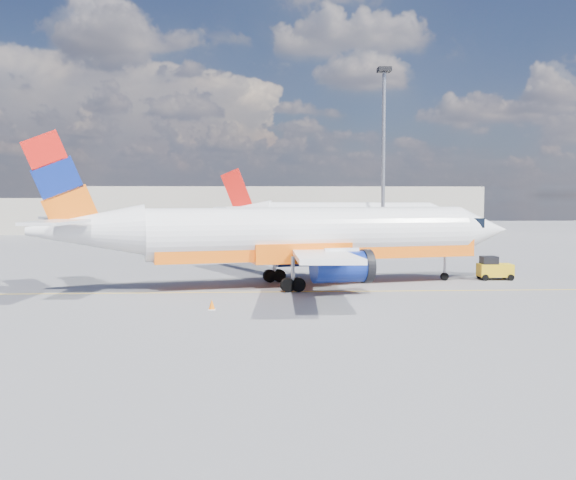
{
  "coord_description": "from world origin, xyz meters",
  "views": [
    {
      "loc": [
        0.66,
        -39.82,
        6.51
      ],
      "look_at": [
        2.94,
        3.19,
        3.5
      ],
      "focal_mm": 40.0,
      "sensor_mm": 36.0,
      "label": 1
    }
  ],
  "objects_px": {
    "second_jet": "(341,216)",
    "gse_tug": "(494,269)",
    "main_jet": "(297,236)",
    "traffic_cone": "(212,305)"
  },
  "relations": [
    {
      "from": "second_jet",
      "to": "gse_tug",
      "type": "distance_m",
      "value": 44.08
    },
    {
      "from": "second_jet",
      "to": "main_jet",
      "type": "bearing_deg",
      "value": -86.95
    },
    {
      "from": "gse_tug",
      "to": "second_jet",
      "type": "bearing_deg",
      "value": 99.58
    },
    {
      "from": "traffic_cone",
      "to": "main_jet",
      "type": "bearing_deg",
      "value": 59.28
    },
    {
      "from": "main_jet",
      "to": "second_jet",
      "type": "relative_size",
      "value": 1.03
    },
    {
      "from": "second_jet",
      "to": "gse_tug",
      "type": "bearing_deg",
      "value": -67.58
    },
    {
      "from": "main_jet",
      "to": "traffic_cone",
      "type": "bearing_deg",
      "value": -132.97
    },
    {
      "from": "main_jet",
      "to": "traffic_cone",
      "type": "height_order",
      "value": "main_jet"
    },
    {
      "from": "main_jet",
      "to": "second_jet",
      "type": "distance_m",
      "value": 47.31
    },
    {
      "from": "main_jet",
      "to": "gse_tug",
      "type": "height_order",
      "value": "main_jet"
    }
  ]
}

